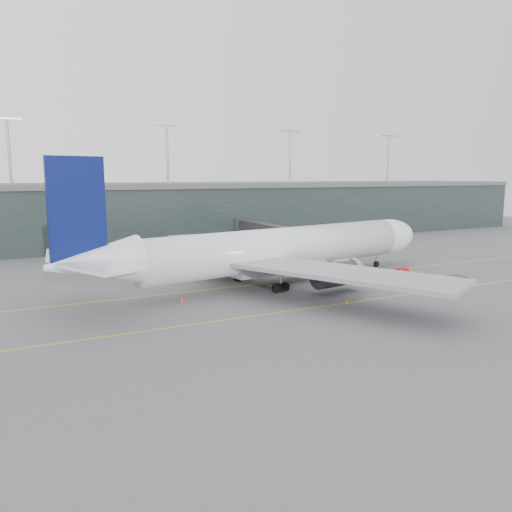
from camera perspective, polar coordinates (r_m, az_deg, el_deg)
name	(u,v)px	position (r m, az deg, el deg)	size (l,w,h in m)	color
ground	(227,282)	(81.71, -3.33, -2.96)	(320.00, 320.00, 0.00)	#525256
taxiline_a	(237,287)	(78.13, -2.17, -3.50)	(160.00, 0.25, 0.02)	gold
taxiline_b	(289,311)	(64.34, 3.79, -6.29)	(160.00, 0.25, 0.02)	gold
taxiline_lead_main	(211,261)	(101.74, -5.22, -0.56)	(0.25, 60.00, 0.02)	gold
terminal	(139,212)	(135.46, -13.18, 4.90)	(240.00, 36.00, 29.00)	#1D2827
main_aircraft	(279,250)	(79.72, 2.63, 0.73)	(69.20, 64.25, 19.46)	white
jet_bridge	(273,231)	(111.60, 1.94, 2.83)	(3.97, 43.27, 6.45)	#302F35
gse_cart	(402,272)	(89.67, 16.35, -1.74)	(2.03, 1.35, 1.34)	#BB0D0D
baggage_dolly	(456,277)	(90.81, 21.86, -2.26)	(3.06, 2.45, 0.31)	#343338
uld_a	(174,269)	(88.03, -9.35, -1.52)	(2.42, 2.11, 1.90)	#343439
uld_b	(193,266)	(90.53, -7.18, -1.15)	(2.19, 1.77, 1.97)	#343439
uld_c	(202,265)	(91.15, -6.24, -1.06)	(2.55, 2.23, 1.99)	#343439
cone_nose	(395,268)	(94.99, 15.62, -1.33)	(0.49, 0.49, 0.78)	#F6610D
cone_wing_stbd	(347,302)	(68.80, 10.32, -5.15)	(0.38, 0.38, 0.61)	#FF630E
cone_wing_port	(243,265)	(95.22, -1.50, -0.98)	(0.46, 0.46, 0.73)	#CC710B
cone_tail	(182,300)	(68.90, -8.50, -5.01)	(0.48, 0.48, 0.77)	#FF3E0E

